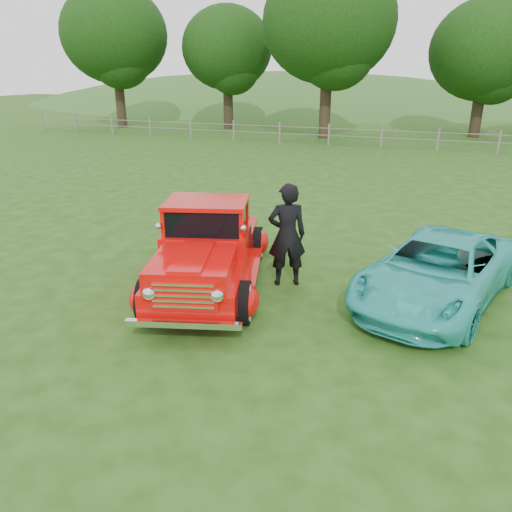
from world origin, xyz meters
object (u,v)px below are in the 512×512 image
(tree_near_east, at_px, (486,50))
(red_pickup, at_px, (208,248))
(tree_mid_west, at_px, (227,48))
(tree_near_west, at_px, (329,22))
(tree_far_west, at_px, (114,35))
(teal_sedan, at_px, (438,270))
(man, at_px, (287,235))

(tree_near_east, bearing_deg, red_pickup, -101.34)
(red_pickup, bearing_deg, tree_mid_west, 96.51)
(tree_near_west, bearing_deg, red_pickup, -81.81)
(tree_near_west, bearing_deg, tree_near_east, 23.96)
(red_pickup, bearing_deg, tree_far_west, 111.49)
(teal_sedan, bearing_deg, red_pickup, -152.33)
(tree_far_west, distance_m, man, 32.35)
(teal_sedan, relative_size, man, 2.15)
(tree_near_west, relative_size, teal_sedan, 2.35)
(tree_far_west, relative_size, tree_near_east, 1.19)
(tree_mid_west, xyz_separation_m, tree_near_west, (8.00, -3.00, 1.25))
(tree_near_west, distance_m, red_pickup, 24.78)
(tree_mid_west, bearing_deg, tree_near_west, -20.56)
(tree_far_west, height_order, tree_near_west, tree_near_west)
(tree_far_west, relative_size, tree_near_west, 0.95)
(tree_near_west, xyz_separation_m, tree_near_east, (9.00, 4.00, -1.55))
(red_pickup, bearing_deg, tree_near_west, 81.61)
(tree_far_west, relative_size, man, 4.80)
(tree_near_east, xyz_separation_m, man, (-4.18, -27.15, -4.21))
(tree_far_west, height_order, teal_sedan, tree_far_west)
(teal_sedan, xyz_separation_m, man, (-2.85, -0.21, 0.42))
(tree_near_east, bearing_deg, teal_sedan, -92.82)
(tree_mid_west, xyz_separation_m, tree_near_east, (17.00, 1.00, -0.30))
(tree_near_west, height_order, tree_near_east, tree_near_west)
(tree_near_west, bearing_deg, teal_sedan, -71.51)
(tree_mid_west, bearing_deg, tree_far_west, -165.96)
(tree_mid_west, height_order, man, tree_mid_west)
(tree_near_east, distance_m, red_pickup, 28.70)
(tree_near_west, distance_m, tree_near_east, 9.97)
(tree_mid_west, height_order, red_pickup, tree_mid_west)
(tree_near_east, xyz_separation_m, red_pickup, (-5.58, -27.80, -4.45))
(teal_sedan, bearing_deg, tree_near_west, 124.64)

